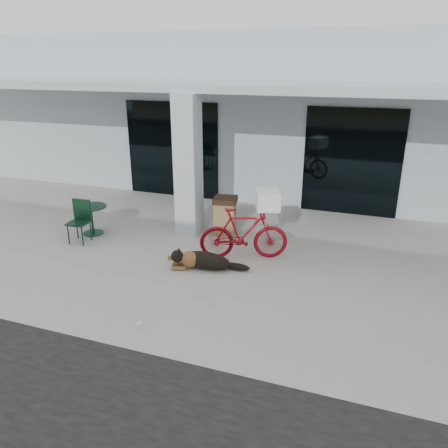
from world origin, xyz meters
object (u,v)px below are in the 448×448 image
at_px(dog, 205,259).
at_px(cafe_table_near, 92,220).
at_px(trash_receptacle, 225,216).
at_px(bicycle, 244,234).
at_px(cafe_chair_near, 78,222).

relative_size(dog, cafe_table_near, 1.63).
bearing_deg(trash_receptacle, cafe_table_near, -160.65).
distance_m(cafe_table_near, trash_receptacle, 3.05).
xyz_separation_m(dog, trash_receptacle, (-0.24, 1.83, 0.24)).
height_order(dog, cafe_table_near, cafe_table_near).
distance_m(bicycle, trash_receptacle, 1.37).
height_order(bicycle, cafe_table_near, bicycle).
bearing_deg(cafe_chair_near, bicycle, 1.49).
bearing_deg(cafe_table_near, trash_receptacle, 19.35).
xyz_separation_m(cafe_table_near, trash_receptacle, (2.88, 1.01, 0.10)).
distance_m(dog, cafe_chair_near, 3.11).
height_order(bicycle, dog, bicycle).
height_order(bicycle, cafe_chair_near, bicycle).
distance_m(dog, trash_receptacle, 1.86).
xyz_separation_m(bicycle, trash_receptacle, (-0.79, 1.12, -0.09)).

